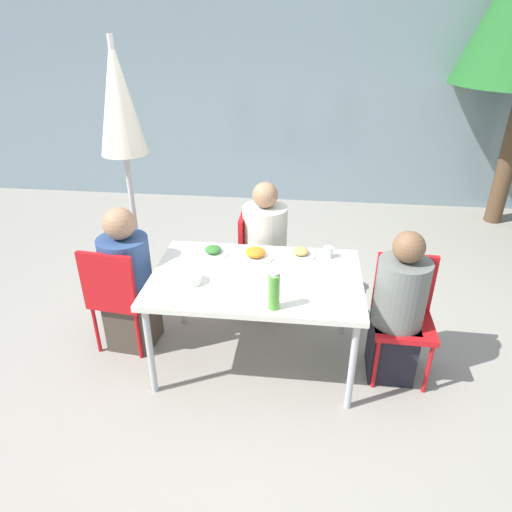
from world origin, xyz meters
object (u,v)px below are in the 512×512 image
chair_right (403,308)px  person_far (265,253)px  salad_bowl (190,278)px  person_left (128,284)px  chair_far (256,253)px  chair_left (117,292)px  bottle (274,291)px  closed_umbrella (120,113)px  person_right (398,312)px  drinking_cup (328,252)px

chair_right → person_far: person_far is taller
salad_bowl → person_left: bearing=155.9°
person_left → chair_far: person_left is taller
chair_left → person_far: (1.01, 0.68, 0.03)m
chair_far → bottle: size_ratio=3.54×
chair_far → closed_umbrella: (-1.03, 0.00, 1.13)m
chair_right → person_right: person_right is taller
person_right → person_far: 1.22m
person_far → drinking_cup: person_far is taller
salad_bowl → chair_right: bearing=7.6°
person_far → salad_bowl: (-0.41, -0.85, 0.22)m
closed_umbrella → salad_bowl: size_ratio=13.17×
person_right → bottle: 0.94m
chair_far → salad_bowl: (-0.33, -0.90, 0.25)m
person_right → bottle: bearing=24.5°
closed_umbrella → salad_bowl: 1.44m
chair_right → person_right: (-0.05, -0.08, 0.02)m
person_left → person_far: 1.13m
person_right → closed_umbrella: 2.49m
closed_umbrella → salad_bowl: bearing=-52.1°
person_right → closed_umbrella: size_ratio=0.51×
person_right → salad_bowl: person_right is taller
person_left → bottle: (1.11, -0.47, 0.31)m
chair_right → chair_far: 1.31m
closed_umbrella → bottle: closed_umbrella is taller
person_left → bottle: size_ratio=4.63×
chair_left → closed_umbrella: 1.35m
chair_right → person_far: size_ratio=0.76×
chair_far → salad_bowl: bearing=-21.0°
person_left → person_right: (1.92, -0.13, -0.01)m
chair_far → closed_umbrella: 1.53m
chair_right → closed_umbrella: size_ratio=0.40×
person_left → drinking_cup: (1.45, 0.22, 0.24)m
closed_umbrella → drinking_cup: (1.61, -0.44, -0.87)m
person_far → bottle: bearing=7.6°
drinking_cup → person_far: bearing=142.2°
person_right → person_left: bearing=-2.3°
bottle → chair_far: bearing=102.0°
person_left → closed_umbrella: 1.29m
chair_right → person_right: bearing=58.1°
person_right → drinking_cup: size_ratio=13.42×
bottle → drinking_cup: 0.78m
closed_umbrella → chair_right: bearing=-18.4°
chair_left → drinking_cup: size_ratio=10.44×
chair_far → chair_right: bearing=56.6°
person_left → person_far: bearing=38.7°
person_left → salad_bowl: (0.54, -0.24, 0.23)m
person_right → salad_bowl: bearing=6.2°
chair_right → closed_umbrella: 2.51m
chair_left → drinking_cup: (1.51, 0.30, 0.26)m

